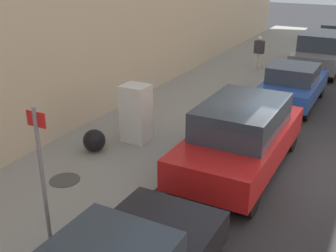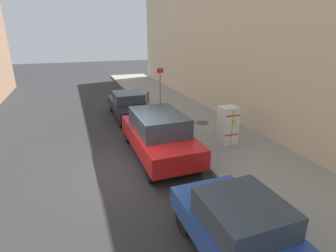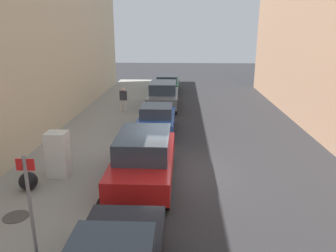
{
  "view_description": "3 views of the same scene",
  "coord_description": "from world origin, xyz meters",
  "px_view_note": "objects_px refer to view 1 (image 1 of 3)",
  "views": [
    {
      "loc": [
        1.68,
        -9.78,
        4.94
      ],
      "look_at": [
        -2.69,
        -1.59,
        1.18
      ],
      "focal_mm": 45.0,
      "sensor_mm": 36.0,
      "label": 1
    },
    {
      "loc": [
        1.77,
        8.29,
        4.58
      ],
      "look_at": [
        -1.59,
        -0.85,
        1.14
      ],
      "focal_mm": 28.0,
      "sensor_mm": 36.0,
      "label": 2
    },
    {
      "loc": [
        0.15,
        -11.16,
        5.17
      ],
      "look_at": [
        -0.4,
        0.8,
        1.58
      ],
      "focal_mm": 35.0,
      "sensor_mm": 36.0,
      "label": 3
    }
  ],
  "objects_px": {
    "street_sign_post": "(43,179)",
    "pedestrian_walking_far": "(259,51)",
    "discarded_refrigerator": "(136,113)",
    "parked_suv_gray": "(320,51)",
    "parked_suv_red": "(241,136)",
    "parked_hatchback_blue": "(293,84)",
    "trash_bag": "(94,140)"
  },
  "relations": [
    {
      "from": "discarded_refrigerator",
      "to": "street_sign_post",
      "type": "relative_size",
      "value": 0.58
    },
    {
      "from": "discarded_refrigerator",
      "to": "trash_bag",
      "type": "bearing_deg",
      "value": -118.09
    },
    {
      "from": "pedestrian_walking_far",
      "to": "parked_suv_gray",
      "type": "xyz_separation_m",
      "value": [
        2.38,
        1.61,
        -0.08
      ]
    },
    {
      "from": "trash_bag",
      "to": "pedestrian_walking_far",
      "type": "xyz_separation_m",
      "value": [
        1.26,
        10.44,
        0.56
      ]
    },
    {
      "from": "discarded_refrigerator",
      "to": "trash_bag",
      "type": "height_order",
      "value": "discarded_refrigerator"
    },
    {
      "from": "trash_bag",
      "to": "parked_suv_red",
      "type": "bearing_deg",
      "value": 15.84
    },
    {
      "from": "pedestrian_walking_far",
      "to": "parked_suv_red",
      "type": "xyz_separation_m",
      "value": [
        2.38,
        -9.4,
        -0.07
      ]
    },
    {
      "from": "pedestrian_walking_far",
      "to": "parked_hatchback_blue",
      "type": "xyz_separation_m",
      "value": [
        2.38,
        -3.81,
        -0.23
      ]
    },
    {
      "from": "trash_bag",
      "to": "pedestrian_walking_far",
      "type": "height_order",
      "value": "pedestrian_walking_far"
    },
    {
      "from": "pedestrian_walking_far",
      "to": "parked_suv_gray",
      "type": "height_order",
      "value": "parked_suv_gray"
    },
    {
      "from": "street_sign_post",
      "to": "trash_bag",
      "type": "bearing_deg",
      "value": 117.47
    },
    {
      "from": "trash_bag",
      "to": "parked_suv_gray",
      "type": "xyz_separation_m",
      "value": [
        3.65,
        12.04,
        0.47
      ]
    },
    {
      "from": "trash_bag",
      "to": "parked_suv_red",
      "type": "relative_size",
      "value": 0.13
    },
    {
      "from": "street_sign_post",
      "to": "parked_suv_gray",
      "type": "xyz_separation_m",
      "value": [
        1.69,
        15.81,
        -0.75
      ]
    },
    {
      "from": "discarded_refrigerator",
      "to": "pedestrian_walking_far",
      "type": "height_order",
      "value": "discarded_refrigerator"
    },
    {
      "from": "discarded_refrigerator",
      "to": "pedestrian_walking_far",
      "type": "bearing_deg",
      "value": 85.94
    },
    {
      "from": "parked_hatchback_blue",
      "to": "parked_suv_red",
      "type": "bearing_deg",
      "value": -90.0
    },
    {
      "from": "street_sign_post",
      "to": "pedestrian_walking_far",
      "type": "relative_size",
      "value": 1.81
    },
    {
      "from": "discarded_refrigerator",
      "to": "parked_suv_gray",
      "type": "relative_size",
      "value": 0.35
    },
    {
      "from": "parked_hatchback_blue",
      "to": "pedestrian_walking_far",
      "type": "bearing_deg",
      "value": 122.02
    },
    {
      "from": "trash_bag",
      "to": "discarded_refrigerator",
      "type": "bearing_deg",
      "value": 61.91
    },
    {
      "from": "parked_suv_red",
      "to": "street_sign_post",
      "type": "bearing_deg",
      "value": -109.39
    },
    {
      "from": "parked_suv_red",
      "to": "parked_hatchback_blue",
      "type": "distance_m",
      "value": 5.59
    },
    {
      "from": "parked_hatchback_blue",
      "to": "parked_suv_gray",
      "type": "height_order",
      "value": "parked_suv_gray"
    },
    {
      "from": "trash_bag",
      "to": "parked_hatchback_blue",
      "type": "bearing_deg",
      "value": 61.15
    },
    {
      "from": "parked_suv_gray",
      "to": "parked_suv_red",
      "type": "bearing_deg",
      "value": -90.0
    },
    {
      "from": "street_sign_post",
      "to": "parked_suv_gray",
      "type": "height_order",
      "value": "street_sign_post"
    },
    {
      "from": "discarded_refrigerator",
      "to": "parked_suv_gray",
      "type": "bearing_deg",
      "value": 74.41
    },
    {
      "from": "trash_bag",
      "to": "parked_hatchback_blue",
      "type": "relative_size",
      "value": 0.15
    },
    {
      "from": "street_sign_post",
      "to": "pedestrian_walking_far",
      "type": "distance_m",
      "value": 14.24
    },
    {
      "from": "discarded_refrigerator",
      "to": "parked_hatchback_blue",
      "type": "distance_m",
      "value": 6.28
    },
    {
      "from": "street_sign_post",
      "to": "trash_bag",
      "type": "height_order",
      "value": "street_sign_post"
    }
  ]
}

